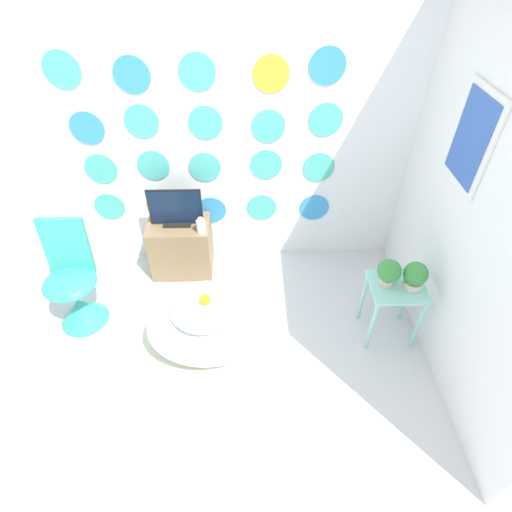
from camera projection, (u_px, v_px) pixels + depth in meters
name	position (u px, v px, depth m)	size (l,w,h in m)	color
ground_plane	(204.00, 427.00, 2.64)	(12.00, 12.00, 0.00)	silver
wall_back_dotted	(206.00, 126.00, 3.09)	(4.31, 0.05, 2.60)	white
wall_right	(469.00, 183.00, 2.45)	(0.06, 2.75, 2.60)	white
rug	(204.00, 362.00, 3.00)	(1.18, 0.85, 0.01)	silver
bathtub	(207.00, 327.00, 2.93)	(0.87, 0.60, 0.51)	white
rubber_duck	(205.00, 299.00, 2.74)	(0.08, 0.08, 0.09)	yellow
chair	(76.00, 295.00, 3.14)	(0.40, 0.40, 0.91)	#38B2A3
tv_cabinet	(182.00, 247.00, 3.60)	(0.53, 0.37, 0.53)	#8E704C
tv	(175.00, 209.00, 3.32)	(0.45, 0.12, 0.34)	black
vase	(201.00, 226.00, 3.30)	(0.08, 0.08, 0.14)	white
side_table	(394.00, 296.00, 2.95)	(0.39, 0.34, 0.53)	#99E0D8
potted_plant_left	(389.00, 272.00, 2.80)	(0.17, 0.17, 0.22)	beige
potted_plant_right	(415.00, 276.00, 2.78)	(0.17, 0.17, 0.22)	beige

